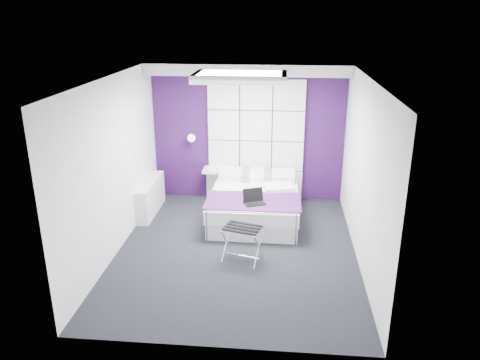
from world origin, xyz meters
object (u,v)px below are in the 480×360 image
object	(u,v)px
wall_lamp	(192,138)
bed	(255,204)
radiator	(150,197)
nightstand	(217,170)
laptop	(255,200)
luggage_rack	(242,243)

from	to	relation	value
wall_lamp	bed	distance (m)	1.78
radiator	nightstand	distance (m)	1.36
radiator	nightstand	bearing A→B (deg)	33.03
bed	laptop	distance (m)	0.63
radiator	luggage_rack	bearing A→B (deg)	-40.80
radiator	bed	size ratio (longest dim) A/B	0.64
wall_lamp	nightstand	xyz separation A→B (m)	(0.47, -0.04, -0.61)
bed	nightstand	distance (m)	1.18
nightstand	luggage_rack	bearing A→B (deg)	-73.05
radiator	luggage_rack	world-z (taller)	radiator
wall_lamp	bed	xyz separation A→B (m)	(1.25, -0.86, -0.94)
wall_lamp	bed	bearing A→B (deg)	-34.53
radiator	laptop	distance (m)	2.05
bed	nightstand	xyz separation A→B (m)	(-0.78, 0.82, 0.33)
radiator	nightstand	world-z (taller)	nightstand
luggage_rack	laptop	bearing A→B (deg)	98.71
luggage_rack	laptop	distance (m)	0.97
laptop	bed	bearing A→B (deg)	71.19
wall_lamp	luggage_rack	distance (m)	2.76
luggage_rack	nightstand	bearing A→B (deg)	123.18
radiator	nightstand	xyz separation A→B (m)	(1.11, 0.72, 0.31)
bed	luggage_rack	world-z (taller)	bed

